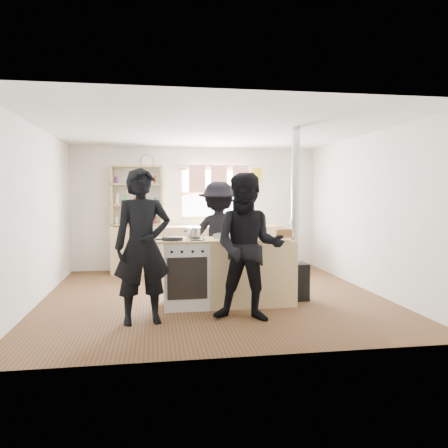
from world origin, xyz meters
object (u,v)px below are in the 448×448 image
at_px(stockpot_stove, 193,232).
at_px(roast_tray, 228,236).
at_px(flue_heater, 295,256).
at_px(person_near_right, 248,247).
at_px(cooking_island, 228,272).
at_px(person_far, 219,236).
at_px(thermos, 235,218).
at_px(person_near_left, 143,246).
at_px(stockpot_counter, 255,231).
at_px(skillet_greens, 173,238).
at_px(bread_board, 284,234).

bearing_deg(stockpot_stove, roast_tray, -17.74).
relative_size(flue_heater, person_near_right, 1.39).
height_order(cooking_island, person_far, person_far).
relative_size(thermos, person_far, 0.19).
bearing_deg(person_near_left, stockpot_counter, 18.11).
distance_m(cooking_island, person_near_left, 1.42).
relative_size(cooking_island, flue_heater, 0.79).
relative_size(stockpot_counter, person_near_right, 0.15).
bearing_deg(cooking_island, person_near_left, -149.28).
distance_m(cooking_island, person_far, 1.00).
height_order(thermos, skillet_greens, thermos).
xyz_separation_m(thermos, flue_heater, (0.40, -2.61, -0.42)).
bearing_deg(flue_heater, person_near_left, -158.75).
distance_m(skillet_greens, flue_heater, 1.84).
height_order(thermos, person_far, person_far).
bearing_deg(person_near_left, cooking_island, 21.87).
bearing_deg(flue_heater, person_near_right, -133.84).
height_order(thermos, stockpot_counter, thermos).
relative_size(skillet_greens, person_near_right, 0.20).
relative_size(skillet_greens, flue_heater, 0.14).
relative_size(roast_tray, stockpot_stove, 2.17).
relative_size(stockpot_stove, flue_heater, 0.08).
relative_size(thermos, skillet_greens, 0.92).
bearing_deg(person_near_left, thermos, 54.07).
bearing_deg(person_far, skillet_greens, 59.31).
bearing_deg(roast_tray, thermos, 77.37).
distance_m(skillet_greens, bread_board, 1.56).
relative_size(person_near_left, person_far, 1.07).
xyz_separation_m(cooking_island, person_near_right, (0.11, -0.78, 0.44)).
bearing_deg(cooking_island, flue_heater, 8.80).
height_order(cooking_island, stockpot_counter, stockpot_counter).
xyz_separation_m(roast_tray, stockpot_stove, (-0.47, 0.15, 0.04)).
bearing_deg(person_far, stockpot_counter, 122.36).
distance_m(skillet_greens, person_far, 1.30).
distance_m(person_near_right, person_far, 1.70).
bearing_deg(stockpot_counter, person_near_left, -153.04).
bearing_deg(flue_heater, stockpot_stove, 178.11).
distance_m(stockpot_stove, stockpot_counter, 0.88).
xyz_separation_m(cooking_island, roast_tray, (0.01, 0.05, 0.50)).
relative_size(thermos, person_near_left, 0.18).
bearing_deg(thermos, roast_tray, -102.63).
xyz_separation_m(thermos, person_near_right, (-0.50, -3.55, -0.16)).
distance_m(flue_heater, person_near_left, 2.34).
bearing_deg(person_near_right, thermos, 99.82).
bearing_deg(skillet_greens, person_far, 53.30).
bearing_deg(thermos, person_near_right, -98.02).
height_order(stockpot_stove, person_near_right, person_near_right).
xyz_separation_m(stockpot_counter, bread_board, (0.38, -0.12, -0.04)).
xyz_separation_m(person_near_right, person_far, (-0.11, 1.70, -0.03)).
height_order(cooking_island, bread_board, bread_board).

